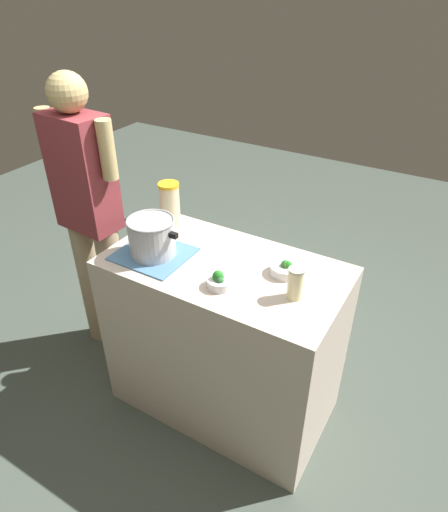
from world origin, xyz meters
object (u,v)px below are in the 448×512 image
Objects in this scene: lemonade_pitcher at (170,204)px; mason_jar at (295,283)px; cooking_pot at (152,236)px; broccoli_bowl_front at (285,269)px; broccoli_bowl_center at (219,281)px; person_cook at (89,215)px.

mason_jar is at bearing 163.17° from lemonade_pitcher.
cooking_pot is 2.06× the size of mason_jar.
cooking_pot reaches higher than mason_jar.
broccoli_bowl_center is (0.20, 0.24, 0.00)m from broccoli_bowl_front.
person_cook is (0.57, -0.14, -0.10)m from cooking_pot.
broccoli_bowl_center is 0.07× the size of person_cook.
broccoli_bowl_center is at bearing 17.58° from mason_jar.
broccoli_bowl_center is at bearing 171.97° from cooking_pot.
person_cook is at bearing -14.14° from cooking_pot.
mason_jar is (-0.82, 0.25, -0.05)m from lemonade_pitcher.
cooking_pot is 0.59m from person_cook.
mason_jar is 1.29m from person_cook.
broccoli_bowl_center is (0.31, 0.10, -0.04)m from mason_jar.
cooking_pot is 2.18× the size of broccoli_bowl_front.
lemonade_pitcher is (0.11, -0.29, 0.02)m from cooking_pot.
mason_jar is at bearing -162.42° from broccoli_bowl_center.
mason_jar is 1.06× the size of broccoli_bowl_front.
mason_jar reaches higher than broccoli_bowl_center.
lemonade_pitcher is 0.14× the size of person_cook.
mason_jar reaches higher than broccoli_bowl_front.
broccoli_bowl_center reaches higher than broccoli_bowl_front.
person_cook is at bearing -4.55° from mason_jar.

